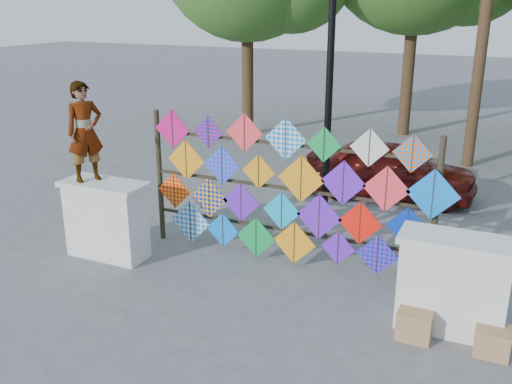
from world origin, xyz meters
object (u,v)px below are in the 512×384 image
vendor_woman (85,132)px  lamppost (329,86)px  sedan (390,169)px  kite_rack (287,193)px

vendor_woman → lamppost: bearing=-26.8°
vendor_woman → sedan: (3.84, 4.95, -1.46)m
sedan → lamppost: bearing=164.5°
vendor_woman → lamppost: 3.99m
lamppost → sedan: bearing=78.3°
kite_rack → vendor_woman: (-3.06, -0.93, 0.88)m
kite_rack → sedan: bearing=79.0°
vendor_woman → sedan: size_ratio=0.44×
sedan → lamppost: lamppost is taller
kite_rack → lamppost: lamppost is taller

